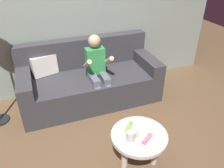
# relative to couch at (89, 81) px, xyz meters

# --- Properties ---
(ground_plane) EXTENTS (9.22, 9.22, 0.00)m
(ground_plane) POSITION_rel_couch_xyz_m (-0.19, -1.14, -0.29)
(ground_plane) COLOR brown
(wall_back) EXTENTS (4.61, 0.05, 2.50)m
(wall_back) POSITION_rel_couch_xyz_m (-0.19, 0.39, 0.96)
(wall_back) COLOR gray
(wall_back) RESTS_ON ground
(couch) EXTENTS (1.86, 0.80, 0.82)m
(couch) POSITION_rel_couch_xyz_m (0.00, 0.00, 0.00)
(couch) COLOR #38383D
(couch) RESTS_ON ground
(person_seated_on_couch) EXTENTS (0.34, 0.41, 0.98)m
(person_seated_on_couch) POSITION_rel_couch_xyz_m (0.08, -0.18, 0.27)
(person_seated_on_couch) COLOR slate
(person_seated_on_couch) RESTS_ON ground
(coffee_table) EXTENTS (0.53, 0.53, 0.40)m
(coffee_table) POSITION_rel_couch_xyz_m (0.13, -1.31, 0.04)
(coffee_table) COLOR beige
(coffee_table) RESTS_ON ground
(game_remote_pink_near_edge) EXTENTS (0.14, 0.11, 0.03)m
(game_remote_pink_near_edge) POSITION_rel_couch_xyz_m (0.16, -1.40, 0.13)
(game_remote_pink_near_edge) COLOR pink
(game_remote_pink_near_edge) RESTS_ON coffee_table
(game_remote_lime_center) EXTENTS (0.12, 0.13, 0.03)m
(game_remote_lime_center) POSITION_rel_couch_xyz_m (0.08, -1.19, 0.13)
(game_remote_lime_center) COLOR #72C638
(game_remote_lime_center) RESTS_ON coffee_table
(coffee_mug) EXTENTS (0.12, 0.08, 0.09)m
(coffee_mug) POSITION_rel_couch_xyz_m (0.02, -1.35, 0.16)
(coffee_mug) COLOR silver
(coffee_mug) RESTS_ON coffee_table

